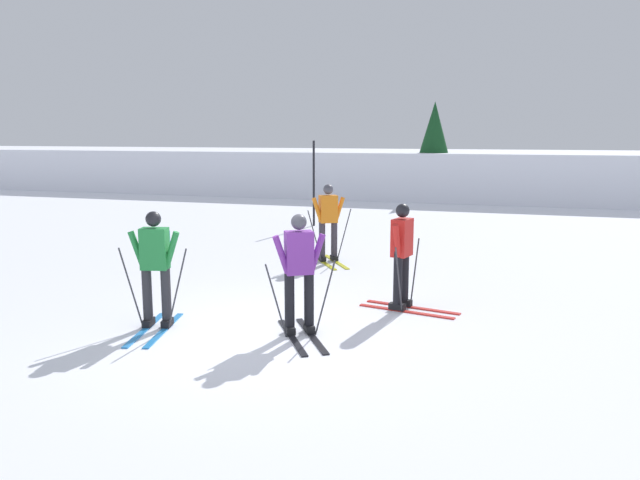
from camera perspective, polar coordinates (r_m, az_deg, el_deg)
ground_plane at (r=8.89m, az=-5.65°, el=-8.72°), size 120.00×120.00×0.00m
far_snow_ridge at (r=29.52m, az=10.79°, el=6.03°), size 80.00×7.84×2.00m
skier_purple at (r=8.73m, az=-1.95°, el=-2.52°), size 1.15×1.56×1.71m
skier_green at (r=9.33m, az=-14.75°, el=-2.04°), size 0.98×1.64×1.71m
skier_orange at (r=13.72m, az=0.76°, el=1.79°), size 1.19×1.54×1.71m
skier_red at (r=10.05m, az=7.51°, el=-1.21°), size 1.64×0.98×1.71m
trail_marker_pole at (r=19.08m, az=-0.57°, el=5.17°), size 0.07×0.07×2.59m
conifer_far_left at (r=26.87m, az=10.37°, el=8.80°), size 1.88×1.88×4.12m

